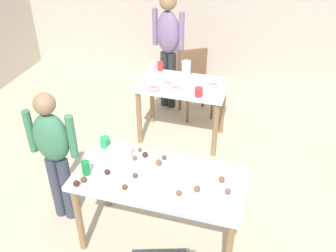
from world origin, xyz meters
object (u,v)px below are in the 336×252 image
at_px(dining_table_far, 182,93).
at_px(soda_can, 86,168).
at_px(mixing_bowl, 120,151).
at_px(chair_far_table, 195,79).
at_px(person_adult_far, 168,42).
at_px(pitcher_far, 186,71).
at_px(person_girl_near, 54,150).
at_px(dining_table_near, 160,186).

relative_size(dining_table_far, soda_can, 8.46).
relative_size(dining_table_far, mixing_bowl, 4.74).
bearing_deg(soda_can, dining_table_far, 78.87).
relative_size(chair_far_table, person_adult_far, 0.55).
xyz_separation_m(dining_table_far, person_adult_far, (-0.38, 0.71, 0.33)).
height_order(person_adult_far, soda_can, person_adult_far).
xyz_separation_m(person_adult_far, pitcher_far, (0.40, -0.63, -0.07)).
bearing_deg(chair_far_table, person_girl_near, -108.44).
relative_size(person_girl_near, mixing_bowl, 6.12).
distance_m(person_adult_far, soda_can, 2.45).
bearing_deg(pitcher_far, dining_table_far, -107.61).
xyz_separation_m(person_girl_near, pitcher_far, (0.76, 1.64, 0.09)).
relative_size(dining_table_near, mixing_bowl, 6.31).
height_order(soda_can, pitcher_far, pitcher_far).
xyz_separation_m(dining_table_far, soda_can, (-0.34, -1.74, 0.19)).
xyz_separation_m(dining_table_far, pitcher_far, (0.02, 0.07, 0.25)).
bearing_deg(dining_table_near, person_girl_near, 177.56).
xyz_separation_m(dining_table_near, mixing_bowl, (-0.41, 0.18, 0.13)).
distance_m(dining_table_near, mixing_bowl, 0.47).
bearing_deg(dining_table_far, dining_table_near, -81.81).
relative_size(person_girl_near, soda_can, 10.92).
distance_m(dining_table_near, person_girl_near, 0.98).
relative_size(chair_far_table, person_girl_near, 0.65).
bearing_deg(chair_far_table, pitcher_far, -88.25).
distance_m(person_girl_near, pitcher_far, 1.81).
bearing_deg(dining_table_near, soda_can, -167.16).
height_order(chair_far_table, person_adult_far, person_adult_far).
distance_m(mixing_bowl, soda_can, 0.36).
bearing_deg(dining_table_near, person_adult_far, 104.76).
distance_m(chair_far_table, soda_can, 2.44).
xyz_separation_m(dining_table_near, person_girl_near, (-0.97, 0.04, 0.14)).
bearing_deg(mixing_bowl, chair_far_table, 84.90).
distance_m(dining_table_far, mixing_bowl, 1.45).
distance_m(chair_far_table, mixing_bowl, 2.11).
xyz_separation_m(dining_table_near, chair_far_table, (-0.23, 2.26, -0.15)).
bearing_deg(person_girl_near, mixing_bowl, 14.34).
bearing_deg(soda_can, mixing_bowl, 62.60).
bearing_deg(dining_table_far, chair_far_table, 89.50).
xyz_separation_m(person_adult_far, mixing_bowl, (0.20, -2.13, -0.17)).
relative_size(dining_table_near, pitcher_far, 5.53).
xyz_separation_m(person_girl_near, mixing_bowl, (0.56, 0.14, -0.00)).
bearing_deg(person_adult_far, chair_far_table, -8.05).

